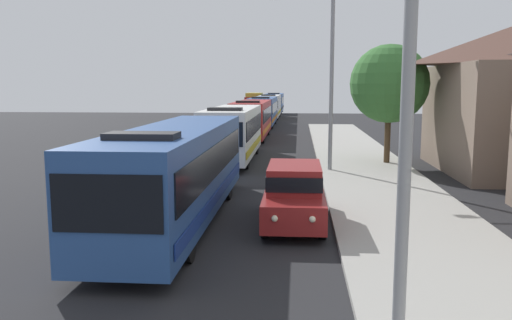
# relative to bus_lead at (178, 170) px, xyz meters

# --- Properties ---
(bus_lead) EXTENTS (2.58, 12.42, 3.21)m
(bus_lead) POSITION_rel_bus_lead_xyz_m (0.00, 0.00, 0.00)
(bus_lead) COLOR #284C8C
(bus_lead) RESTS_ON ground_plane
(bus_second_in_line) EXTENTS (2.58, 10.47, 3.21)m
(bus_second_in_line) POSITION_rel_bus_lead_xyz_m (-0.00, 13.95, -0.00)
(bus_second_in_line) COLOR silver
(bus_second_in_line) RESTS_ON ground_plane
(bus_middle) EXTENTS (2.58, 11.73, 3.21)m
(bus_middle) POSITION_rel_bus_lead_xyz_m (-0.00, 26.58, -0.00)
(bus_middle) COLOR maroon
(bus_middle) RESTS_ON ground_plane
(bus_fourth_in_line) EXTENTS (2.58, 12.15, 3.21)m
(bus_fourth_in_line) POSITION_rel_bus_lead_xyz_m (-0.00, 39.78, -0.00)
(bus_fourth_in_line) COLOR #284C8C
(bus_fourth_in_line) RESTS_ON ground_plane
(bus_rear) EXTENTS (2.58, 11.84, 3.21)m
(bus_rear) POSITION_rel_bus_lead_xyz_m (-0.00, 53.14, -0.00)
(bus_rear) COLOR silver
(bus_rear) RESTS_ON ground_plane
(bus_tail_end) EXTENTS (2.58, 10.88, 3.21)m
(bus_tail_end) POSITION_rel_bus_lead_xyz_m (-0.00, 66.85, -0.00)
(bus_tail_end) COLOR #284C8C
(bus_tail_end) RESTS_ON ground_plane
(white_suv) EXTENTS (1.86, 4.73, 1.90)m
(white_suv) POSITION_rel_bus_lead_xyz_m (3.70, -0.05, -0.66)
(white_suv) COLOR maroon
(white_suv) RESTS_ON ground_plane
(box_truck_oncoming) EXTENTS (2.35, 7.10, 3.15)m
(box_truck_oncoming) POSITION_rel_bus_lead_xyz_m (-3.30, 66.83, 0.01)
(box_truck_oncoming) COLOR maroon
(box_truck_oncoming) RESTS_ON ground_plane
(streetlamp_near) EXTENTS (6.25, 0.28, 7.89)m
(streetlamp_near) POSITION_rel_bus_lead_xyz_m (5.40, -8.24, 3.34)
(streetlamp_near) COLOR gray
(streetlamp_near) RESTS_ON sidewalk
(streetlamp_mid) EXTENTS (6.19, 0.28, 8.70)m
(streetlamp_mid) POSITION_rel_bus_lead_xyz_m (5.40, 10.09, 3.77)
(streetlamp_mid) COLOR gray
(streetlamp_mid) RESTS_ON sidewalk
(roadside_tree) EXTENTS (4.23, 4.23, 6.40)m
(roadside_tree) POSITION_rel_bus_lead_xyz_m (8.66, 12.80, 2.73)
(roadside_tree) COLOR #4C3823
(roadside_tree) RESTS_ON sidewalk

